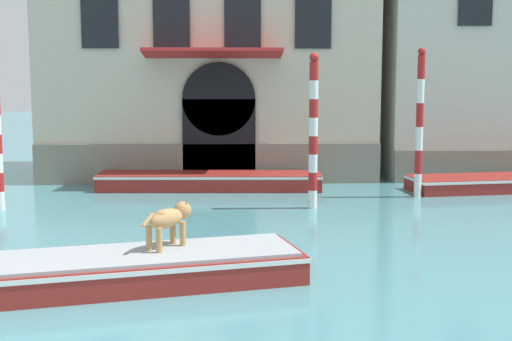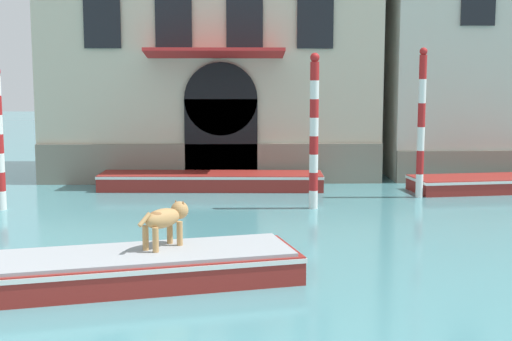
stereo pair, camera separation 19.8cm
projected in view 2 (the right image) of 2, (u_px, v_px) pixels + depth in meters
The scene contains 6 objects.
boat_foreground at pixel (61, 272), 11.76m from camera, with size 8.18×3.55×0.55m.
dog_on_deck at pixel (166, 218), 12.35m from camera, with size 0.81×0.98×0.78m.
boat_moored_near_palazzo at pixel (211, 181), 21.93m from camera, with size 6.89×1.76×0.50m.
boat_moored_far at pixel (488, 183), 21.57m from camera, with size 4.82×2.23×0.44m.
mooring_pole_0 at pixel (421, 123), 20.23m from camera, with size 0.22×0.22×4.26m.
mooring_pole_2 at pixel (314, 131), 18.57m from camera, with size 0.24×0.24×4.07m.
Camera 2 is at (1.67, -6.60, 3.56)m, focal length 50.00 mm.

